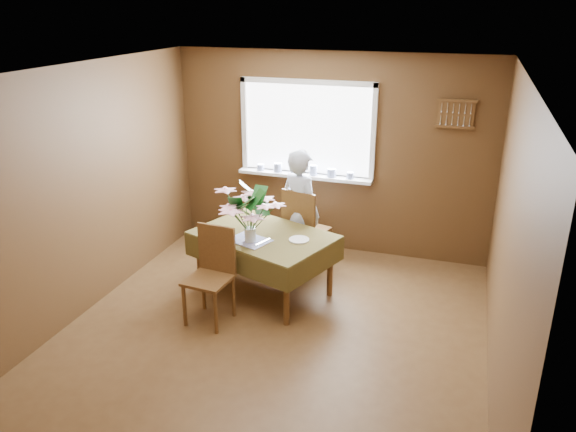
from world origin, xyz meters
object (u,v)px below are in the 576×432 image
(chair_near, at_px, (212,270))
(flower_bouquet, at_px, (250,211))
(chair_far, at_px, (303,227))
(seated_woman, at_px, (300,212))
(dining_table, at_px, (264,241))

(chair_near, distance_m, flower_bouquet, 0.71)
(chair_far, relative_size, seated_woman, 0.69)
(dining_table, distance_m, seated_woman, 0.68)
(chair_near, relative_size, seated_woman, 0.65)
(chair_far, bearing_deg, seated_woman, 54.56)
(chair_far, distance_m, flower_bouquet, 1.05)
(chair_far, distance_m, seated_woman, 0.20)
(flower_bouquet, bearing_deg, dining_table, 75.76)
(chair_far, height_order, flower_bouquet, flower_bouquet)
(chair_far, xyz_separation_m, chair_near, (-0.56, -1.31, -0.03))
(chair_far, relative_size, chair_near, 1.06)
(chair_near, height_order, seated_woman, seated_woman)
(chair_near, xyz_separation_m, seated_woman, (0.53, 1.28, 0.22))
(dining_table, bearing_deg, chair_near, -94.76)
(dining_table, xyz_separation_m, flower_bouquet, (-0.06, -0.23, 0.42))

